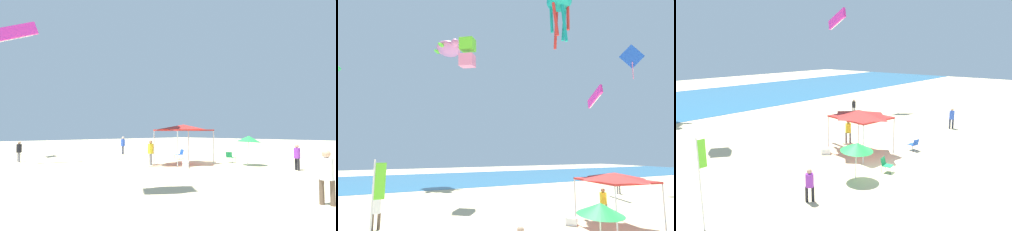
{
  "view_description": "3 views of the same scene",
  "coord_description": "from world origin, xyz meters",
  "views": [
    {
      "loc": [
        -13.22,
        18.79,
        2.39
      ],
      "look_at": [
        0.71,
        5.16,
        3.41
      ],
      "focal_mm": 31.4,
      "sensor_mm": 36.0,
      "label": 1
    },
    {
      "loc": [
        -10.16,
        -6.89,
        3.9
      ],
      "look_at": [
        -0.75,
        12.03,
        6.93
      ],
      "focal_mm": 27.68,
      "sensor_mm": 36.0,
      "label": 2
    },
    {
      "loc": [
        -15.65,
        -9.43,
        6.94
      ],
      "look_at": [
        1.15,
        4.44,
        2.36
      ],
      "focal_mm": 35.29,
      "sensor_mm": 36.0,
      "label": 3
    }
  ],
  "objects": [
    {
      "name": "kite_box_lime",
      "position": [
        -3.33,
        14.67,
        12.85
      ],
      "size": [
        1.78,
        1.8,
        2.71
      ],
      "rotation": [
        0.0,
        0.0,
        2.5
      ],
      "color": "#66D82D"
    },
    {
      "name": "canopy_tent",
      "position": [
        1.22,
        3.09,
        2.6
      ],
      "size": [
        3.34,
        3.74,
        2.85
      ],
      "rotation": [
        0.0,
        0.0,
        -0.15
      ],
      "color": "#B7B7BC",
      "rests_on": "ground"
    },
    {
      "name": "banner_flag",
      "position": [
        -10.12,
        2.08,
        2.22
      ],
      "size": [
        0.36,
        0.06,
        3.69
      ],
      "color": "silver",
      "rests_on": "ground"
    },
    {
      "name": "cooler_box",
      "position": [
        -0.43,
        4.7,
        0.2
      ],
      "size": [
        0.72,
        0.74,
        0.4
      ],
      "color": "white",
      "rests_on": "ground"
    },
    {
      "name": "person_watching_sky",
      "position": [
        -9.98,
        8.43,
        1.04
      ],
      "size": [
        0.47,
        0.42,
        1.78
      ],
      "rotation": [
        0.0,
        0.0,
        0.18
      ],
      "color": "brown",
      "rests_on": "ground"
    },
    {
      "name": "person_by_tent",
      "position": [
        10.89,
        11.17,
        0.95
      ],
      "size": [
        0.43,
        0.38,
        1.61
      ],
      "rotation": [
        0.0,
        0.0,
        6.23
      ],
      "color": "slate",
      "rests_on": "ground"
    },
    {
      "name": "person_beachcomber",
      "position": [
        2.48,
        5.14,
        1.02
      ],
      "size": [
        0.41,
        0.41,
        1.73
      ],
      "rotation": [
        0.0,
        0.0,
        2.54
      ],
      "color": "slate",
      "rests_on": "ground"
    },
    {
      "name": "kite_parafoil_magenta",
      "position": [
        9.43,
        12.17,
        9.49
      ],
      "size": [
        1.36,
        3.1,
        1.94
      ],
      "rotation": [
        0.0,
        0.0,
        1.23
      ],
      "color": "#E02D9E"
    },
    {
      "name": "kite_diamond_blue",
      "position": [
        15.69,
        12.32,
        14.79
      ],
      "size": [
        2.46,
        1.61,
        4.13
      ],
      "rotation": [
        0.0,
        0.0,
        5.77
      ],
      "color": "blue"
    },
    {
      "name": "ocean_strip",
      "position": [
        0.0,
        32.27,
        0.01
      ],
      "size": [
        120.0,
        22.09,
        0.02
      ],
      "primitive_type": "cube",
      "color": "#28668E",
      "rests_on": "ground"
    },
    {
      "name": "kite_turtle_pink",
      "position": [
        -1.99,
        27.49,
        18.24
      ],
      "size": [
        4.45,
        5.06,
        2.2
      ],
      "rotation": [
        0.0,
        0.0,
        4.85
      ],
      "color": "pink"
    },
    {
      "name": "kite_octopus_teal",
      "position": [
        2.99,
        9.38,
        16.39
      ],
      "size": [
        2.11,
        2.11,
        4.69
      ],
      "rotation": [
        0.0,
        0.0,
        2.47
      ],
      "color": "teal"
    },
    {
      "name": "beach_umbrella",
      "position": [
        -2.55,
        0.52,
        1.82
      ],
      "size": [
        1.75,
        1.76,
        2.11
      ],
      "color": "silver",
      "rests_on": "ground"
    }
  ]
}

